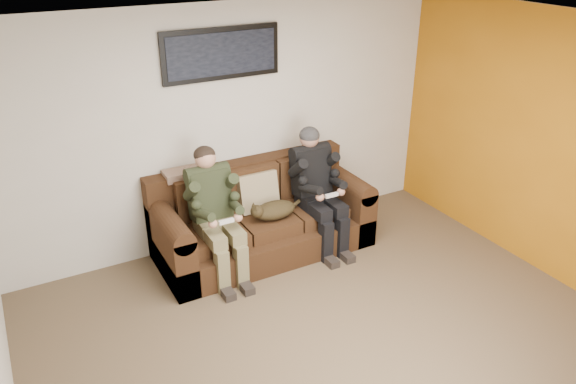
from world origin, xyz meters
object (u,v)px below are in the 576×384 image
cat (273,210)px  person_right (317,182)px  person_left (214,206)px  sofa (260,219)px  framed_poster (222,54)px

cat → person_right: bearing=4.1°
person_left → cat: size_ratio=2.00×
sofa → person_right: (0.59, -0.19, 0.39)m
person_right → cat: size_ratio=2.01×
sofa → cat: sofa is taller
cat → framed_poster: 1.68m
person_right → framed_poster: framed_poster is taller
sofa → person_right: bearing=-18.0°
sofa → person_right: size_ratio=1.74×
person_left → framed_poster: framed_poster is taller
framed_poster → person_left: bearing=-124.2°
sofa → cat: bearing=-79.8°
person_right → framed_poster: bearing=144.0°
cat → framed_poster: (-0.24, 0.62, 1.54)m
cat → framed_poster: size_ratio=0.53×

